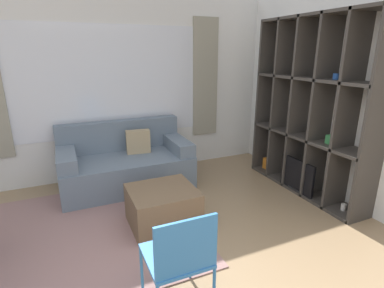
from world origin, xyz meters
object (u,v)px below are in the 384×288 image
object	(u,v)px
shelving_unit	(312,111)
couch_main	(126,164)
ottoman	(163,207)
folding_chair	(180,255)

from	to	relation	value
shelving_unit	couch_main	bearing A→B (deg)	153.35
shelving_unit	ottoman	distance (m)	2.33
couch_main	folding_chair	world-z (taller)	couch_main
couch_main	folding_chair	xyz separation A→B (m)	(-0.12, -2.43, 0.20)
shelving_unit	ottoman	bearing A→B (deg)	-177.65
folding_chair	shelving_unit	bearing A→B (deg)	-151.84
ottoman	folding_chair	bearing A→B (deg)	-102.35
couch_main	folding_chair	distance (m)	2.44
couch_main	shelving_unit	bearing A→B (deg)	-26.65
couch_main	ottoman	xyz separation A→B (m)	(0.14, -1.23, -0.10)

